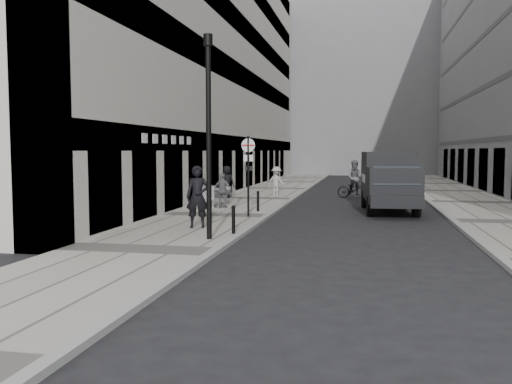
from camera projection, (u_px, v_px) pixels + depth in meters
ground at (175, 281)px, 11.02m from camera, size 120.00×120.00×0.00m
sidewalk at (255, 199)px, 29.00m from camera, size 4.00×60.00×0.12m
far_sidewalk at (472, 203)px, 26.85m from camera, size 4.00×60.00×0.12m
building_left at (215, 54)px, 35.46m from camera, size 4.00×45.00×18.00m
building_far at (347, 80)px, 64.63m from camera, size 24.00×16.00×22.00m
walking_man at (198, 197)px, 17.75m from camera, size 0.83×0.63×2.05m
sign_post at (248, 165)px, 20.65m from camera, size 0.53×0.11×3.09m
lamppost at (209, 126)px, 15.33m from camera, size 0.26×0.26×5.79m
bollard_near at (233, 220)px, 16.52m from camera, size 0.11×0.11×0.81m
bollard_far at (258, 202)px, 22.66m from camera, size 0.11×0.11×0.80m
panel_van at (389, 178)px, 23.46m from camera, size 2.39×5.65×2.60m
cyclist at (355, 183)px, 30.09m from camera, size 2.03×0.92×2.12m
pedestrian_a at (223, 191)px, 23.87m from camera, size 0.98×0.62×1.55m
pedestrian_b at (276, 182)px, 29.70m from camera, size 1.23×1.00×1.66m
pedestrian_c at (227, 182)px, 28.84m from camera, size 0.91×0.66×1.73m
cafe_table_near at (226, 195)px, 26.09m from camera, size 0.62×1.39×0.79m
cafe_table_mid at (210, 197)px, 24.03m from camera, size 0.74×1.66×0.95m
cafe_table_far at (213, 198)px, 23.88m from camera, size 0.66×1.48×0.84m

